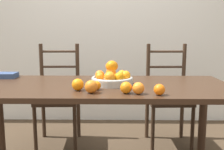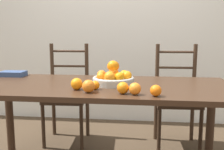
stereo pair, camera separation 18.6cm
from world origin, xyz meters
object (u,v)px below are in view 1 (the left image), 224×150
orange_loose_1 (91,87)px  orange_loose_2 (159,90)px  orange_loose_4 (97,86)px  orange_loose_3 (126,88)px  fruit_bowl (112,77)px  chair_right (168,99)px  orange_loose_0 (78,85)px  chair_left (58,98)px  orange_loose_5 (138,88)px  book_stack (4,75)px

orange_loose_1 → orange_loose_2: orange_loose_1 is taller
orange_loose_4 → orange_loose_3: bearing=-27.4°
fruit_bowl → orange_loose_3: fruit_bowl is taller
fruit_bowl → orange_loose_4: fruit_bowl is taller
chair_right → orange_loose_0: bearing=-133.5°
fruit_bowl → orange_loose_1: bearing=-114.6°
fruit_bowl → orange_loose_1: fruit_bowl is taller
orange_loose_2 → chair_left: (-0.86, 1.02, -0.31)m
orange_loose_2 → orange_loose_3: orange_loose_3 is taller
orange_loose_4 → chair_left: bearing=117.8°
orange_loose_4 → orange_loose_1: bearing=-106.1°
fruit_bowl → orange_loose_5: size_ratio=4.08×
orange_loose_0 → orange_loose_1: bearing=-37.7°
orange_loose_1 → orange_loose_0: bearing=142.3°
orange_loose_5 → chair_right: (0.39, 1.00, -0.32)m
orange_loose_4 → book_stack: size_ratio=0.29×
orange_loose_1 → orange_loose_2: (0.43, -0.05, -0.01)m
orange_loose_2 → orange_loose_3: bearing=167.9°
orange_loose_2 → chair_left: bearing=130.2°
orange_loose_0 → chair_right: size_ratio=0.08×
chair_right → book_stack: 1.58m
orange_loose_3 → fruit_bowl: bearing=107.4°
orange_loose_2 → chair_left: 1.37m
orange_loose_1 → orange_loose_4: (0.03, 0.09, -0.01)m
chair_left → chair_right: size_ratio=1.00×
orange_loose_2 → orange_loose_5: 0.13m
orange_loose_5 → chair_left: bearing=126.4°
chair_left → book_stack: (-0.37, -0.40, 0.30)m
book_stack → orange_loose_4: bearing=-29.7°
orange_loose_2 → chair_right: chair_right is taller
chair_left → book_stack: bearing=-135.5°
orange_loose_0 → orange_loose_5: size_ratio=1.06×
orange_loose_3 → book_stack: orange_loose_3 is taller
orange_loose_3 → orange_loose_1: bearing=177.7°
fruit_bowl → orange_loose_0: size_ratio=3.85×
orange_loose_3 → orange_loose_5: size_ratio=1.00×
orange_loose_4 → orange_loose_5: orange_loose_5 is taller
orange_loose_2 → orange_loose_5: bearing=168.2°
orange_loose_3 → chair_right: 1.13m
orange_loose_0 → orange_loose_2: 0.54m
orange_loose_1 → orange_loose_4: 0.10m
orange_loose_0 → orange_loose_3: 0.33m
orange_loose_0 → chair_left: bearing=110.7°
orange_loose_5 → chair_right: chair_right is taller
orange_loose_4 → orange_loose_2: bearing=-20.0°
orange_loose_1 → orange_loose_3: bearing=-2.3°
book_stack → chair_left: bearing=47.0°
orange_loose_1 → orange_loose_3: size_ratio=1.10×
orange_loose_4 → chair_left: 1.04m
orange_loose_5 → chair_left: size_ratio=0.07×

